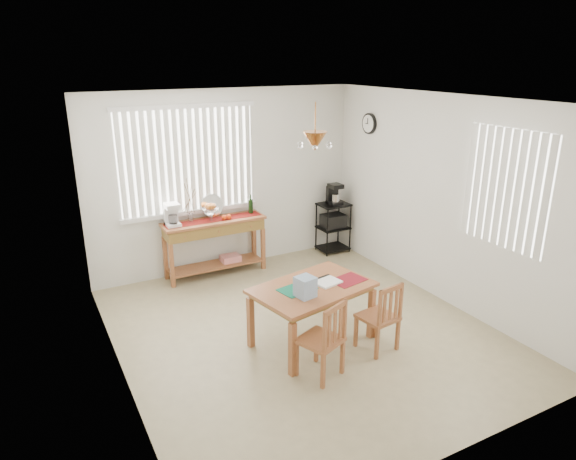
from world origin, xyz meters
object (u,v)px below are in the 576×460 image
cart_items (334,194)px  chair_left (323,340)px  wire_cart (333,223)px  chair_right (380,317)px  sideboard (215,233)px  dining_table (312,293)px

cart_items → chair_left: (-1.97, -2.86, -0.54)m
wire_cart → chair_right: size_ratio=1.00×
chair_left → chair_right: size_ratio=1.03×
chair_left → sideboard: bearing=90.4°
chair_left → chair_right: 0.80m
cart_items → dining_table: cart_items is taller
wire_cart → dining_table: 2.84m
wire_cart → chair_left: chair_left is taller
sideboard → wire_cart: (1.99, -0.02, -0.14)m
sideboard → dining_table: size_ratio=1.05×
dining_table → cart_items: bearing=52.5°
cart_items → chair_right: size_ratio=0.41×
wire_cart → cart_items: bearing=90.0°
wire_cart → chair_right: (-1.18, -2.73, -0.09)m
dining_table → chair_right: 0.76m
sideboard → cart_items: 2.02m
wire_cart → chair_left: 3.47m
cart_items → dining_table: size_ratio=0.24×
sideboard → cart_items: size_ratio=4.46×
sideboard → dining_table: sideboard is taller
wire_cart → chair_left: size_ratio=0.97×
wire_cart → dining_table: bearing=-127.6°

